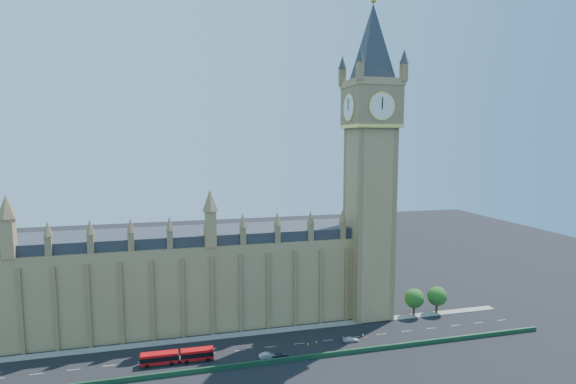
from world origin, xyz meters
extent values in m
plane|color=black|center=(0.00, 0.00, 0.00)|extent=(400.00, 400.00, 0.00)
cube|color=#987F49|center=(-25.00, 22.00, 12.50)|extent=(120.00, 20.00, 25.00)
cube|color=#2D3035|center=(-25.00, 22.00, 26.50)|extent=(120.00, 18.00, 3.00)
cube|color=#987F49|center=(38.00, 14.00, 29.00)|extent=(12.00, 12.00, 58.00)
cube|color=olive|center=(38.00, 14.00, 64.00)|extent=(14.00, 14.00, 12.00)
cylinder|color=silver|center=(38.00, 6.85, 64.00)|extent=(7.20, 0.30, 7.20)
cube|color=#987F49|center=(38.00, 14.00, 71.00)|extent=(14.50, 14.50, 2.00)
pyramid|color=#2D3035|center=(38.00, 14.00, 94.00)|extent=(20.59, 20.59, 22.00)
sphere|color=#F2C64C|center=(38.00, 14.00, 94.80)|extent=(1.80, 1.80, 1.80)
cube|color=#1E4C2D|center=(0.00, -9.00, 0.60)|extent=(160.00, 0.60, 1.20)
cube|color=gray|center=(0.00, 9.50, 0.08)|extent=(160.00, 3.00, 0.16)
cylinder|color=#382619|center=(52.00, 10.00, 2.00)|extent=(0.70, 0.70, 4.00)
sphere|color=#134A18|center=(52.00, 10.00, 5.50)|extent=(6.00, 6.00, 6.00)
sphere|color=#134A18|center=(52.80, 10.30, 6.10)|extent=(4.38, 4.38, 4.38)
cylinder|color=#382619|center=(60.00, 10.00, 2.00)|extent=(0.70, 0.70, 4.00)
sphere|color=#134A18|center=(60.00, 10.00, 5.50)|extent=(6.00, 6.00, 6.00)
sphere|color=#134A18|center=(60.80, 10.30, 6.10)|extent=(4.38, 4.38, 4.38)
cube|color=red|center=(-24.14, -2.58, 1.48)|extent=(8.94, 2.65, 2.96)
cube|color=red|center=(-15.15, -2.76, 1.48)|extent=(7.95, 2.63, 2.96)
cube|color=black|center=(-24.14, -2.58, 1.84)|extent=(8.99, 2.71, 1.13)
cube|color=black|center=(-15.15, -2.76, 1.84)|extent=(8.00, 2.68, 1.13)
cylinder|color=black|center=(-19.89, -2.66, 1.33)|extent=(0.84, 2.39, 2.37)
cylinder|color=black|center=(-27.01, -3.75, 0.49)|extent=(0.99, 0.32, 0.99)
cylinder|color=black|center=(-26.95, -1.28, 0.49)|extent=(0.99, 0.32, 0.99)
cylinder|color=black|center=(-21.32, -3.87, 0.49)|extent=(0.99, 0.32, 0.99)
cylinder|color=black|center=(-21.27, -1.40, 0.49)|extent=(0.99, 0.32, 0.99)
cylinder|color=black|center=(-17.70, -3.94, 0.49)|extent=(0.99, 0.32, 0.99)
cylinder|color=black|center=(-17.65, -1.48, 0.49)|extent=(0.99, 0.32, 0.99)
cylinder|color=black|center=(-12.65, -4.05, 0.49)|extent=(0.99, 0.32, 0.99)
cylinder|color=black|center=(-12.59, -1.58, 0.49)|extent=(0.99, 0.32, 0.99)
imported|color=#44474D|center=(5.03, -5.92, 0.74)|extent=(4.39, 1.82, 1.49)
imported|color=#A4A6AB|center=(2.00, -5.95, 0.71)|extent=(4.32, 1.54, 1.42)
imported|color=silver|center=(25.87, -2.29, 0.62)|extent=(4.42, 2.13, 1.24)
cube|color=black|center=(14.00, -1.59, 0.02)|extent=(0.40, 0.40, 0.04)
cone|color=orange|center=(14.00, -1.59, 0.32)|extent=(0.44, 0.44, 0.65)
cylinder|color=white|center=(14.00, -1.59, 0.42)|extent=(0.31, 0.31, 0.11)
cube|color=black|center=(30.57, -2.08, 0.02)|extent=(0.48, 0.48, 0.04)
cone|color=#FF600D|center=(30.57, -2.08, 0.33)|extent=(0.53, 0.53, 0.66)
cylinder|color=white|center=(30.57, -2.08, 0.43)|extent=(0.32, 0.32, 0.11)
cube|color=black|center=(16.45, -0.99, 0.02)|extent=(0.53, 0.53, 0.04)
cone|color=orange|center=(16.45, -0.99, 0.37)|extent=(0.59, 0.59, 0.74)
cylinder|color=white|center=(16.45, -0.99, 0.48)|extent=(0.36, 0.36, 0.13)
cube|color=black|center=(30.35, -0.29, 0.02)|extent=(0.59, 0.59, 0.05)
cone|color=#FC3C0D|center=(30.35, -0.29, 0.39)|extent=(0.65, 0.65, 0.79)
cylinder|color=white|center=(30.35, -0.29, 0.51)|extent=(0.38, 0.38, 0.14)
camera|label=1|loc=(-19.66, -110.93, 54.12)|focal=28.00mm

